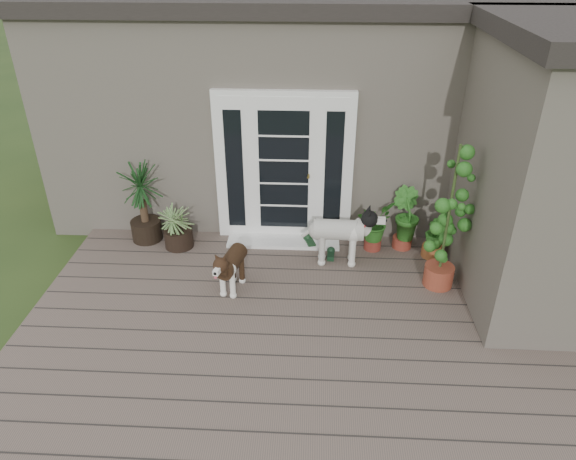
{
  "coord_description": "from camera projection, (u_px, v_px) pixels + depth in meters",
  "views": [
    {
      "loc": [
        0.21,
        -4.09,
        4.04
      ],
      "look_at": [
        -0.1,
        1.75,
        0.7
      ],
      "focal_mm": 32.74,
      "sensor_mm": 36.0,
      "label": 1
    }
  ],
  "objects": [
    {
      "name": "house_wing",
      "position": [
        550.0,
        183.0,
        5.96
      ],
      "size": [
        1.6,
        2.4,
        3.1
      ],
      "primitive_type": "cube",
      "color": "#665E54",
      "rests_on": "ground"
    },
    {
      "name": "door_unit",
      "position": [
        284.0,
        168.0,
        7.23
      ],
      "size": [
        1.9,
        0.14,
        2.15
      ],
      "primitive_type": "cube",
      "color": "white",
      "rests_on": "deck"
    },
    {
      "name": "sapling",
      "position": [
        448.0,
        217.0,
        6.21
      ],
      "size": [
        0.72,
        0.72,
        1.95
      ],
      "primitive_type": null,
      "rotation": [
        0.0,
        0.0,
        -0.31
      ],
      "color": "#19581D",
      "rests_on": "deck"
    },
    {
      "name": "door_step",
      "position": [
        283.0,
        241.0,
        7.58
      ],
      "size": [
        1.6,
        0.4,
        0.05
      ],
      "primitive_type": "cube",
      "color": "white",
      "rests_on": "deck"
    },
    {
      "name": "herb_c",
      "position": [
        434.0,
        241.0,
        7.16
      ],
      "size": [
        0.38,
        0.38,
        0.49
      ],
      "primitive_type": "imported",
      "rotation": [
        0.0,
        0.0,
        4.46
      ],
      "color": "#22641C",
      "rests_on": "deck"
    },
    {
      "name": "herb_a",
      "position": [
        374.0,
        229.0,
        7.29
      ],
      "size": [
        0.69,
        0.69,
        0.64
      ],
      "primitive_type": "imported",
      "rotation": [
        0.0,
        0.0,
        0.98
      ],
      "color": "#275B1A",
      "rests_on": "deck"
    },
    {
      "name": "clog_right",
      "position": [
        331.0,
        254.0,
        7.24
      ],
      "size": [
        0.15,
        0.29,
        0.08
      ],
      "primitive_type": null,
      "rotation": [
        0.0,
        0.0,
        -0.06
      ],
      "color": "black",
      "rests_on": "deck"
    },
    {
      "name": "yucca",
      "position": [
        143.0,
        203.0,
        7.39
      ],
      "size": [
        0.95,
        0.95,
        1.18
      ],
      "primitive_type": null,
      "rotation": [
        0.0,
        0.0,
        0.18
      ],
      "color": "black",
      "rests_on": "deck"
    },
    {
      "name": "house_main",
      "position": [
        303.0,
        101.0,
        8.83
      ],
      "size": [
        7.4,
        4.0,
        3.1
      ],
      "primitive_type": "cube",
      "color": "#665E54",
      "rests_on": "ground"
    },
    {
      "name": "white_dog",
      "position": [
        338.0,
        239.0,
        6.96
      ],
      "size": [
        0.89,
        0.4,
        0.73
      ],
      "primitive_type": null,
      "rotation": [
        0.0,
        0.0,
        -1.6
      ],
      "color": "white",
      "rests_on": "deck"
    },
    {
      "name": "clog_left",
      "position": [
        309.0,
        242.0,
        7.51
      ],
      "size": [
        0.24,
        0.36,
        0.1
      ],
      "primitive_type": null,
      "rotation": [
        0.0,
        0.0,
        0.3
      ],
      "color": "black",
      "rests_on": "deck"
    },
    {
      "name": "spider_plant",
      "position": [
        177.0,
        224.0,
        7.33
      ],
      "size": [
        0.77,
        0.77,
        0.72
      ],
      "primitive_type": null,
      "rotation": [
        0.0,
        0.0,
        -0.16
      ],
      "color": "#7E925A",
      "rests_on": "deck"
    },
    {
      "name": "herb_b",
      "position": [
        404.0,
        226.0,
        7.32
      ],
      "size": [
        0.63,
        0.63,
        0.67
      ],
      "primitive_type": "imported",
      "rotation": [
        0.0,
        0.0,
        2.28
      ],
      "color": "#2A611B",
      "rests_on": "deck"
    },
    {
      "name": "brindle_dog",
      "position": [
        232.0,
        269.0,
        6.46
      ],
      "size": [
        0.46,
        0.77,
        0.6
      ],
      "primitive_type": null,
      "rotation": [
        0.0,
        0.0,
        2.91
      ],
      "color": "#3A2515",
      "rests_on": "deck"
    },
    {
      "name": "deck",
      "position": [
        291.0,
        339.0,
        5.88
      ],
      "size": [
        6.2,
        4.6,
        0.12
      ],
      "primitive_type": "cube",
      "color": "#6B5B4C",
      "rests_on": "ground"
    }
  ]
}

